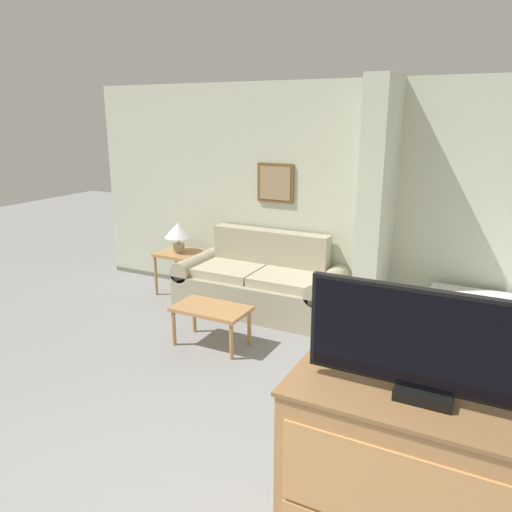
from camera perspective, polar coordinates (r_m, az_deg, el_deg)
The scene contains 8 objects.
wall_back at distance 5.67m, azimuth 12.97°, elevation 5.98°, with size 7.44×0.16×2.60m.
wall_partition_pillar at distance 5.24m, azimuth 13.66°, elevation 5.20°, with size 0.24×0.70×2.60m.
couch at distance 5.87m, azimuth 0.46°, elevation -3.17°, with size 1.92×0.84×0.90m.
coffee_table at distance 4.97m, azimuth -5.13°, elevation -6.39°, with size 0.74×0.44×0.40m.
side_table at distance 6.45m, azimuth -8.75°, elevation -0.21°, with size 0.50×0.50×0.54m.
table_lamp at distance 6.37m, azimuth -8.88°, elevation 2.77°, with size 0.35×0.35×0.38m.
tv_dresser at distance 2.65m, azimuth 17.49°, elevation -24.99°, with size 1.22×0.51×1.05m.
tv at distance 2.24m, azimuth 19.15°, elevation -9.62°, with size 1.04×0.16×0.50m.
Camera 1 is at (1.37, -1.17, 2.23)m, focal length 35.00 mm.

